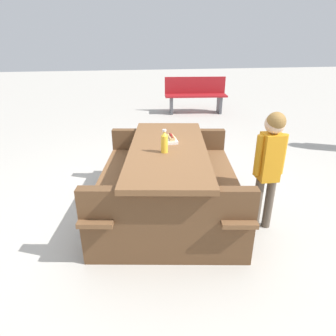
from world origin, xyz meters
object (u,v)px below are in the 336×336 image
hotdog_tray (171,139)px  child_in_coat (270,158)px  soda_bottle (164,142)px  park_bench_near (195,94)px  picnic_table (168,175)px

hotdog_tray → child_in_coat: bearing=-125.0°
soda_bottle → hotdog_tray: 0.32m
hotdog_tray → park_bench_near: bearing=-17.0°
hotdog_tray → park_bench_near: (4.33, -1.33, -0.33)m
picnic_table → soda_bottle: bearing=157.5°
hotdog_tray → child_in_coat: (-0.57, -0.82, -0.03)m
picnic_table → park_bench_near: 4.70m
soda_bottle → child_in_coat: bearing=-107.0°
soda_bottle → hotdog_tray: soda_bottle is taller
soda_bottle → park_bench_near: 4.86m
picnic_table → child_in_coat: size_ratio=1.71×
picnic_table → soda_bottle: soda_bottle is taller
soda_bottle → park_bench_near: bearing=-17.3°
hotdog_tray → park_bench_near: size_ratio=0.12×
child_in_coat → park_bench_near: (4.90, -0.51, -0.30)m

